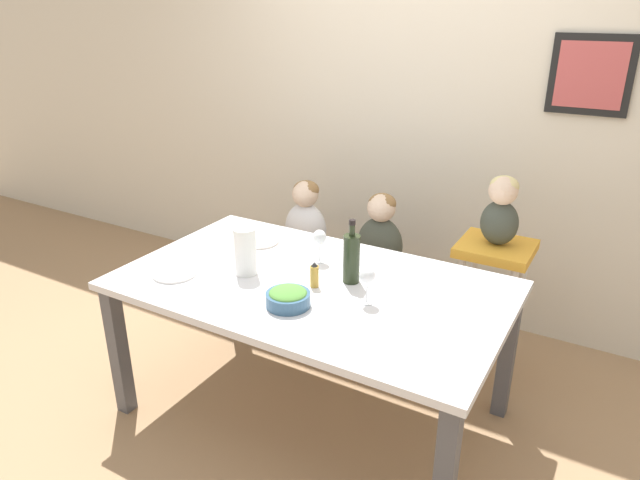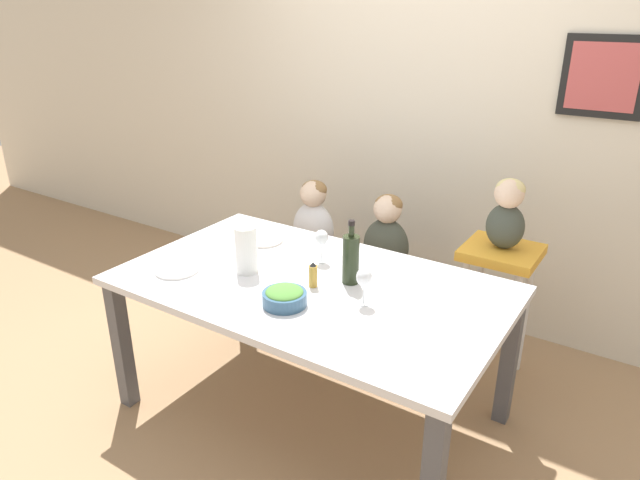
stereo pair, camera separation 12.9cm
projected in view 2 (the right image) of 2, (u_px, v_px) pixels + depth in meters
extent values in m
plane|color=#9E7A56|center=(312.00, 410.00, 2.89)|extent=(14.00, 14.00, 0.00)
cube|color=beige|center=(436.00, 103.00, 3.41)|extent=(10.00, 0.06, 2.70)
cube|color=black|center=(604.00, 77.00, 2.84)|extent=(0.40, 0.02, 0.40)
cube|color=#B74C4C|center=(603.00, 77.00, 2.83)|extent=(0.33, 0.00, 0.33)
cube|color=silver|center=(311.00, 285.00, 2.61)|extent=(1.76, 1.04, 0.03)
cube|color=#4C4C51|center=(122.00, 345.00, 2.81)|extent=(0.07, 0.07, 0.69)
cube|color=#4C4C51|center=(243.00, 276.00, 3.52)|extent=(0.07, 0.07, 0.69)
cube|color=#4C4C51|center=(509.00, 360.00, 2.69)|extent=(0.07, 0.07, 0.69)
cylinder|color=silver|center=(280.00, 292.00, 3.65)|extent=(0.04, 0.04, 0.40)
cylinder|color=silver|center=(321.00, 305.00, 3.49)|extent=(0.04, 0.04, 0.40)
cylinder|color=silver|center=(307.00, 274.00, 3.89)|extent=(0.04, 0.04, 0.40)
cylinder|color=silver|center=(347.00, 285.00, 3.73)|extent=(0.04, 0.04, 0.40)
cube|color=#2D2D33|center=(314.00, 257.00, 3.60)|extent=(0.44, 0.41, 0.05)
cylinder|color=silver|center=(347.00, 313.00, 3.39)|extent=(0.04, 0.04, 0.40)
cylinder|color=silver|center=(395.00, 328.00, 3.23)|extent=(0.04, 0.04, 0.40)
cylinder|color=silver|center=(372.00, 293.00, 3.63)|extent=(0.04, 0.04, 0.40)
cylinder|color=silver|center=(417.00, 306.00, 3.48)|extent=(0.04, 0.04, 0.40)
cube|color=#2D2D33|center=(384.00, 276.00, 3.35)|extent=(0.44, 0.41, 0.05)
cylinder|color=silver|center=(460.00, 321.00, 3.01)|extent=(0.04, 0.04, 0.71)
cylinder|color=silver|center=(511.00, 336.00, 2.87)|extent=(0.04, 0.04, 0.71)
cylinder|color=silver|center=(477.00, 301.00, 3.21)|extent=(0.04, 0.04, 0.71)
cylinder|color=silver|center=(525.00, 314.00, 3.08)|extent=(0.04, 0.04, 0.71)
cube|color=gold|center=(502.00, 252.00, 2.90)|extent=(0.37, 0.35, 0.05)
ellipsoid|color=silver|center=(313.00, 229.00, 3.53)|extent=(0.27, 0.20, 0.33)
sphere|color=beige|center=(313.00, 194.00, 3.44)|extent=(0.16, 0.16, 0.16)
ellipsoid|color=olive|center=(314.00, 190.00, 3.44)|extent=(0.16, 0.15, 0.11)
ellipsoid|color=#3D4238|center=(386.00, 246.00, 3.27)|extent=(0.27, 0.20, 0.33)
sphere|color=beige|center=(388.00, 209.00, 3.19)|extent=(0.16, 0.16, 0.16)
ellipsoid|color=olive|center=(389.00, 204.00, 3.19)|extent=(0.16, 0.15, 0.11)
ellipsoid|color=#3D4238|center=(505.00, 226.00, 2.84)|extent=(0.19, 0.14, 0.23)
sphere|color=beige|center=(509.00, 194.00, 2.78)|extent=(0.15, 0.15, 0.15)
ellipsoid|color=#DBC684|center=(511.00, 189.00, 2.78)|extent=(0.14, 0.14, 0.10)
cylinder|color=#232D19|center=(351.00, 260.00, 2.56)|extent=(0.08, 0.08, 0.23)
cylinder|color=#232D19|center=(351.00, 229.00, 2.50)|extent=(0.03, 0.03, 0.07)
cylinder|color=black|center=(352.00, 223.00, 2.49)|extent=(0.03, 0.03, 0.02)
cylinder|color=white|center=(246.00, 250.00, 2.66)|extent=(0.10, 0.10, 0.23)
cylinder|color=white|center=(363.00, 303.00, 2.42)|extent=(0.06, 0.06, 0.00)
cylinder|color=white|center=(364.00, 294.00, 2.40)|extent=(0.01, 0.01, 0.08)
ellipsoid|color=white|center=(364.00, 277.00, 2.37)|extent=(0.07, 0.07, 0.08)
cylinder|color=white|center=(321.00, 261.00, 2.81)|extent=(0.06, 0.06, 0.00)
cylinder|color=white|center=(321.00, 253.00, 2.80)|extent=(0.01, 0.01, 0.08)
ellipsoid|color=white|center=(321.00, 238.00, 2.77)|extent=(0.07, 0.07, 0.08)
cylinder|color=#335675|center=(285.00, 299.00, 2.40)|extent=(0.19, 0.19, 0.06)
ellipsoid|color=#4C8438|center=(284.00, 292.00, 2.39)|extent=(0.16, 0.16, 0.04)
cylinder|color=silver|center=(177.00, 270.00, 2.71)|extent=(0.21, 0.21, 0.01)
cylinder|color=silver|center=(264.00, 240.00, 3.05)|extent=(0.21, 0.21, 0.01)
cylinder|color=#BC8E33|center=(313.00, 276.00, 2.55)|extent=(0.04, 0.04, 0.10)
cone|color=black|center=(313.00, 264.00, 2.52)|extent=(0.03, 0.03, 0.02)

